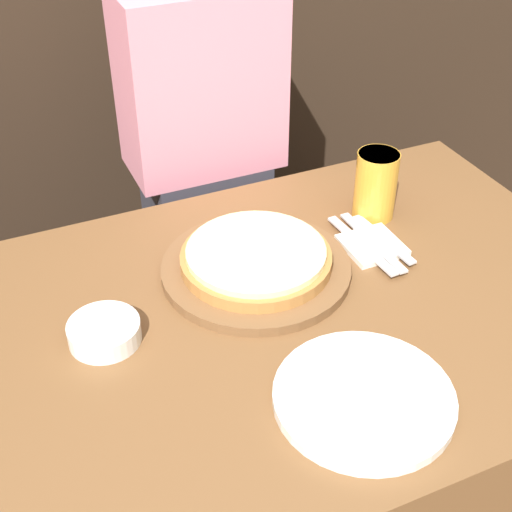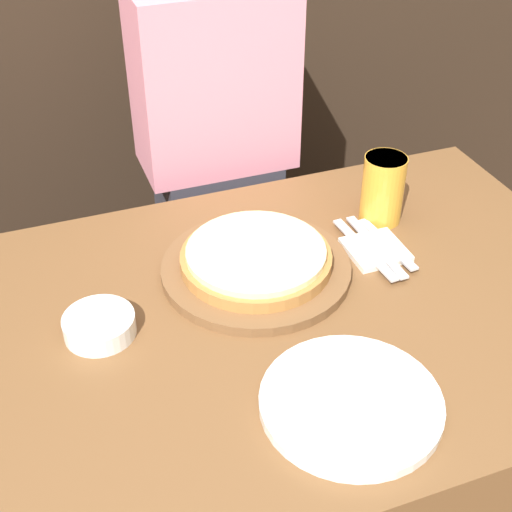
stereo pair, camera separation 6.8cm
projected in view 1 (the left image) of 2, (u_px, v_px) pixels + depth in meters
The scene contains 10 objects.
dining_table at pixel (245, 460), 1.47m from camera, with size 1.43×0.84×0.77m.
pizza_on_board at pixel (256, 263), 1.33m from camera, with size 0.36×0.36×0.06m.
beer_glass at pixel (376, 182), 1.46m from camera, with size 0.09×0.09×0.15m.
dinner_plate at pixel (364, 398), 1.08m from camera, with size 0.28×0.28×0.02m.
side_bowl at pixel (104, 332), 1.19m from camera, with size 0.12×0.12×0.04m.
napkin_stack at pixel (372, 245), 1.41m from camera, with size 0.11×0.11×0.01m.
fork at pixel (362, 245), 1.40m from camera, with size 0.03×0.22×0.00m.
dinner_knife at pixel (372, 242), 1.40m from camera, with size 0.02×0.22×0.00m.
spoon at pixel (383, 239), 1.41m from camera, with size 0.03×0.19×0.00m.
diner_person at pixel (205, 187), 1.77m from camera, with size 0.36×0.20×1.36m.
Camera 1 is at (-0.36, -0.85, 1.59)m, focal length 50.00 mm.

